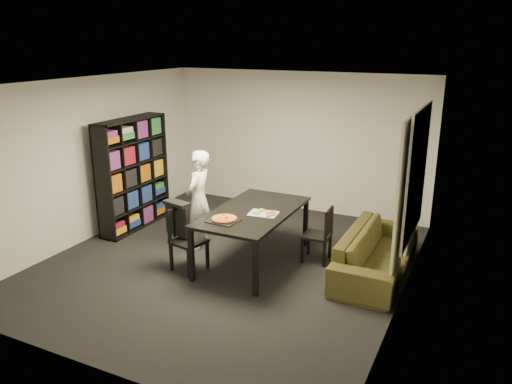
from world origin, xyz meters
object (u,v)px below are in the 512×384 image
at_px(pepperoni_pizza, 224,219).
at_px(person, 199,200).
at_px(baking_tray, 223,221).
at_px(bookshelf, 133,174).
at_px(chair_left, 184,234).
at_px(chair_right, 322,231).
at_px(dining_table, 253,215).
at_px(sofa, 377,252).

bearing_deg(pepperoni_pizza, person, 141.11).
relative_size(baking_tray, pepperoni_pizza, 1.14).
xyz_separation_m(bookshelf, chair_left, (1.70, -1.03, -0.43)).
xyz_separation_m(person, pepperoni_pizza, (0.83, -0.67, 0.05)).
distance_m(chair_right, person, 1.95).
height_order(dining_table, pepperoni_pizza, pepperoni_pizza).
bearing_deg(bookshelf, dining_table, -9.60).
distance_m(baking_tray, pepperoni_pizza, 0.04).
relative_size(pepperoni_pizza, sofa, 0.17).
bearing_deg(chair_left, pepperoni_pizza, -69.82).
height_order(chair_right, baking_tray, chair_right).
relative_size(chair_left, baking_tray, 2.27).
distance_m(chair_left, sofa, 2.71).
bearing_deg(chair_right, pepperoni_pizza, -50.64).
xyz_separation_m(dining_table, baking_tray, (-0.17, -0.57, 0.08)).
height_order(chair_left, person, person).
relative_size(bookshelf, pepperoni_pizza, 5.43).
bearing_deg(dining_table, sofa, 14.23).
relative_size(chair_left, person, 0.58).
distance_m(chair_left, person, 0.82).
height_order(bookshelf, dining_table, bookshelf).
relative_size(bookshelf, person, 1.22).
height_order(dining_table, sofa, dining_table).
xyz_separation_m(pepperoni_pizza, sofa, (1.88, 0.97, -0.52)).
bearing_deg(baking_tray, pepperoni_pizza, 89.47).
height_order(pepperoni_pizza, sofa, pepperoni_pizza).
bearing_deg(person, sofa, 90.11).
bearing_deg(chair_left, dining_table, -38.93).
bearing_deg(sofa, baking_tray, 118.07).
bearing_deg(baking_tray, dining_table, 73.22).
distance_m(bookshelf, chair_right, 3.42).
bearing_deg(chair_left, person, 29.52).
xyz_separation_m(dining_table, person, (-1.00, 0.13, 0.05)).
xyz_separation_m(bookshelf, sofa, (4.20, 0.01, -0.64)).
bearing_deg(bookshelf, baking_tray, -23.19).
height_order(dining_table, baking_tray, baking_tray).
distance_m(bookshelf, baking_tray, 2.52).
relative_size(chair_right, baking_tray, 2.07).
height_order(person, baking_tray, person).
xyz_separation_m(dining_table, chair_left, (-0.78, -0.61, -0.21)).
bearing_deg(pepperoni_pizza, bookshelf, 157.58).
distance_m(bookshelf, sofa, 4.25).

